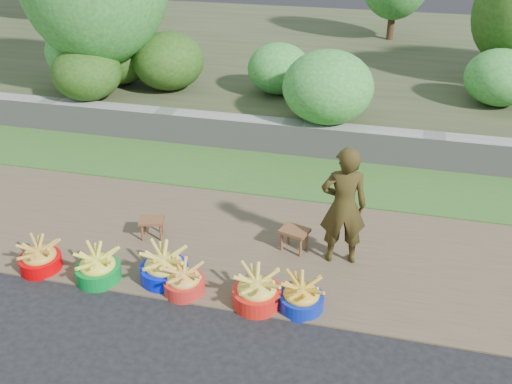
% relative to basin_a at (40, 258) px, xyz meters
% --- Properties ---
extents(ground_plane, '(120.00, 120.00, 0.00)m').
position_rel_basin_a_xyz_m(ground_plane, '(2.26, -0.19, -0.16)').
color(ground_plane, black).
rests_on(ground_plane, ground).
extents(dirt_shoulder, '(80.00, 2.50, 0.02)m').
position_rel_basin_a_xyz_m(dirt_shoulder, '(2.26, 1.06, -0.15)').
color(dirt_shoulder, brown).
rests_on(dirt_shoulder, ground).
extents(grass_verge, '(80.00, 1.50, 0.04)m').
position_rel_basin_a_xyz_m(grass_verge, '(2.26, 3.06, -0.14)').
color(grass_verge, '#376425').
rests_on(grass_verge, ground).
extents(retaining_wall, '(80.00, 0.35, 0.55)m').
position_rel_basin_a_xyz_m(retaining_wall, '(2.26, 3.91, 0.11)').
color(retaining_wall, gray).
rests_on(retaining_wall, ground).
extents(earth_bank, '(80.00, 10.00, 0.50)m').
position_rel_basin_a_xyz_m(earth_bank, '(2.26, 8.81, 0.09)').
color(earth_bank, '#3C4327').
rests_on(earth_bank, ground).
extents(basin_a, '(0.49, 0.49, 0.36)m').
position_rel_basin_a_xyz_m(basin_a, '(0.00, 0.00, 0.00)').
color(basin_a, '#D40004').
rests_on(basin_a, ground).
extents(basin_b, '(0.51, 0.51, 0.38)m').
position_rel_basin_a_xyz_m(basin_b, '(0.75, -0.02, 0.01)').
color(basin_b, '#047A27').
rests_on(basin_b, ground).
extents(basin_c, '(0.55, 0.55, 0.41)m').
position_rel_basin_a_xyz_m(basin_c, '(1.49, 0.14, 0.02)').
color(basin_c, '#0316D8').
rests_on(basin_c, ground).
extents(basin_d, '(0.46, 0.46, 0.34)m').
position_rel_basin_a_xyz_m(basin_d, '(1.78, 0.00, -0.01)').
color(basin_d, red).
rests_on(basin_d, ground).
extents(basin_e, '(0.53, 0.53, 0.40)m').
position_rel_basin_a_xyz_m(basin_e, '(2.61, -0.01, 0.02)').
color(basin_e, red).
rests_on(basin_e, ground).
extents(basin_f, '(0.48, 0.48, 0.36)m').
position_rel_basin_a_xyz_m(basin_f, '(3.08, 0.04, -0.00)').
color(basin_f, '#0C23A2').
rests_on(basin_f, ground).
extents(stool_left, '(0.35, 0.30, 0.27)m').
position_rel_basin_a_xyz_m(stool_left, '(1.02, 0.92, 0.07)').
color(stool_left, brown).
rests_on(stool_left, dirt_shoulder).
extents(stool_right, '(0.39, 0.34, 0.29)m').
position_rel_basin_a_xyz_m(stool_right, '(2.81, 1.08, 0.09)').
color(stool_right, brown).
rests_on(stool_right, dirt_shoulder).
extents(vendor_woman, '(0.59, 0.45, 1.47)m').
position_rel_basin_a_xyz_m(vendor_woman, '(3.38, 1.01, 0.59)').
color(vendor_woman, black).
rests_on(vendor_woman, dirt_shoulder).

